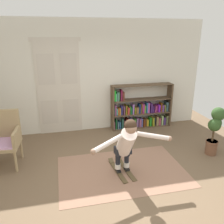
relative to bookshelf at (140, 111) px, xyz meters
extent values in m
plane|color=brown|center=(-1.25, -2.39, -0.48)|extent=(7.20, 7.20, 0.00)
cube|color=silver|center=(-1.25, 0.21, 0.97)|extent=(6.00, 0.10, 2.90)
cube|color=beige|center=(-2.44, 0.15, 0.69)|extent=(0.55, 0.04, 2.35)
cube|color=beige|center=(-2.44, 0.13, 1.21)|extent=(0.41, 0.01, 0.76)
cube|color=beige|center=(-2.44, 0.13, 0.10)|extent=(0.41, 0.01, 0.64)
cube|color=beige|center=(-1.89, 0.15, 0.69)|extent=(0.55, 0.04, 2.35)
cube|color=beige|center=(-1.89, 0.13, 1.21)|extent=(0.41, 0.01, 0.76)
cube|color=beige|center=(-1.89, 0.13, 0.10)|extent=(0.41, 0.01, 0.64)
cube|color=beige|center=(-2.16, 0.15, 1.92)|extent=(1.22, 0.04, 0.10)
cube|color=#946B54|center=(-1.08, -2.06, -0.48)|extent=(2.42, 1.62, 0.01)
cube|color=brown|center=(-0.79, 0.00, 0.13)|extent=(0.04, 0.30, 1.23)
cube|color=brown|center=(0.88, 0.00, 0.13)|extent=(0.04, 0.30, 1.23)
cube|color=brown|center=(0.04, 0.00, -0.47)|extent=(1.67, 0.30, 0.02)
cube|color=brown|center=(0.04, 0.00, -0.07)|extent=(1.67, 0.30, 0.02)
cube|color=brown|center=(0.04, 0.00, 0.33)|extent=(1.67, 0.30, 0.02)
cube|color=brown|center=(0.04, 0.00, 0.73)|extent=(1.67, 0.30, 0.02)
cube|color=#9F5A7A|center=(-0.75, 0.00, -0.36)|extent=(0.03, 0.18, 0.20)
cube|color=#145124|center=(-0.70, -0.01, -0.33)|extent=(0.03, 0.18, 0.27)
cube|color=slate|center=(-0.64, -0.01, -0.37)|extent=(0.03, 0.19, 0.20)
cube|color=#295280|center=(-0.58, -0.01, -0.36)|extent=(0.05, 0.18, 0.20)
cube|color=#265444|center=(-0.52, -0.02, -0.32)|extent=(0.05, 0.18, 0.29)
cube|color=#572F31|center=(-0.45, 0.00, -0.35)|extent=(0.05, 0.17, 0.22)
cube|color=maroon|center=(-0.38, 0.00, -0.33)|extent=(0.06, 0.19, 0.27)
cube|color=#B04B8F|center=(-0.31, 0.02, -0.37)|extent=(0.03, 0.22, 0.18)
cube|color=#6358B0|center=(-0.26, -0.01, -0.33)|extent=(0.06, 0.23, 0.26)
cube|color=#B722D0|center=(-0.20, 0.00, -0.37)|extent=(0.04, 0.19, 0.20)
cube|color=#3B7E2D|center=(-0.15, 0.00, -0.34)|extent=(0.05, 0.16, 0.24)
cube|color=#8B5F9A|center=(-0.07, 0.01, -0.34)|extent=(0.05, 0.15, 0.25)
cube|color=#944F78|center=(0.00, -0.02, -0.35)|extent=(0.06, 0.14, 0.22)
cube|color=#5765BA|center=(0.06, 0.02, -0.35)|extent=(0.03, 0.20, 0.23)
cube|color=#67300F|center=(0.11, -0.02, -0.36)|extent=(0.05, 0.21, 0.21)
cube|color=#4F2E21|center=(0.16, 0.01, -0.35)|extent=(0.05, 0.14, 0.22)
cube|color=gold|center=(0.23, 0.01, -0.37)|extent=(0.06, 0.15, 0.20)
cube|color=#207D21|center=(0.31, -0.01, -0.34)|extent=(0.05, 0.17, 0.25)
cube|color=olive|center=(0.39, 0.00, -0.34)|extent=(0.07, 0.24, 0.25)
cube|color=navy|center=(0.45, 0.02, -0.36)|extent=(0.03, 0.15, 0.22)
cube|color=#90764C|center=(0.52, -0.01, -0.33)|extent=(0.06, 0.20, 0.27)
cube|color=#964051|center=(0.59, -0.01, -0.36)|extent=(0.06, 0.18, 0.21)
cube|color=#9DC97E|center=(0.67, 0.00, -0.32)|extent=(0.05, 0.20, 0.28)
cube|color=#493077|center=(0.74, 0.00, -0.36)|extent=(0.06, 0.19, 0.21)
cube|color=olive|center=(0.82, -0.01, -0.33)|extent=(0.06, 0.16, 0.27)
cube|color=#2E7268|center=(-0.75, 0.01, 0.05)|extent=(0.03, 0.18, 0.23)
cube|color=#C268B1|center=(-0.72, 0.00, 0.08)|extent=(0.03, 0.20, 0.28)
cube|color=teal|center=(-0.68, 0.00, 0.03)|extent=(0.03, 0.19, 0.19)
cube|color=#A95020|center=(-0.64, 0.00, 0.03)|extent=(0.04, 0.14, 0.18)
cube|color=gold|center=(-0.59, -0.01, 0.03)|extent=(0.03, 0.16, 0.19)
cube|color=navy|center=(-0.54, 0.00, 0.06)|extent=(0.05, 0.16, 0.25)
cube|color=#663C51|center=(-0.48, 0.01, 0.06)|extent=(0.04, 0.21, 0.25)
cube|color=olive|center=(-0.42, 0.00, 0.07)|extent=(0.04, 0.20, 0.26)
cube|color=#C23731|center=(-0.35, -0.01, 0.03)|extent=(0.06, 0.18, 0.19)
cube|color=#376823|center=(-0.31, 0.02, 0.05)|extent=(0.04, 0.19, 0.23)
cube|color=#186A37|center=(-0.27, 0.00, 0.04)|extent=(0.03, 0.19, 0.20)
cube|color=#AB73D5|center=(-0.22, 0.01, 0.08)|extent=(0.04, 0.22, 0.28)
cube|color=olive|center=(-0.15, 0.01, 0.03)|extent=(0.05, 0.18, 0.19)
cube|color=#895C42|center=(-0.09, 0.00, 0.03)|extent=(0.06, 0.16, 0.19)
cube|color=navy|center=(-0.02, 0.00, 0.07)|extent=(0.04, 0.16, 0.26)
cube|color=brown|center=(0.02, -0.01, 0.08)|extent=(0.05, 0.18, 0.29)
cube|color=#A4297D|center=(0.08, 0.02, 0.07)|extent=(0.05, 0.23, 0.27)
cube|color=#6DB631|center=(0.13, -0.01, 0.05)|extent=(0.03, 0.16, 0.22)
cube|color=teal|center=(0.19, 0.00, 0.09)|extent=(0.03, 0.18, 0.30)
cube|color=#BB4DB0|center=(0.23, 0.00, 0.08)|extent=(0.05, 0.20, 0.29)
cube|color=#3B1E59|center=(0.31, -0.01, 0.08)|extent=(0.05, 0.22, 0.28)
cube|color=#422065|center=(0.37, 0.00, 0.03)|extent=(0.04, 0.22, 0.19)
cube|color=#8B2F5F|center=(0.44, -0.01, 0.03)|extent=(0.06, 0.20, 0.19)
cube|color=#791A55|center=(0.49, 0.01, 0.04)|extent=(0.03, 0.19, 0.20)
cube|color=purple|center=(0.55, -0.01, 0.04)|extent=(0.05, 0.17, 0.21)
cube|color=brown|center=(0.62, 0.01, 0.07)|extent=(0.03, 0.18, 0.26)
cube|color=#673E85|center=(0.67, -0.02, 0.03)|extent=(0.05, 0.15, 0.19)
cube|color=olive|center=(0.73, 0.02, 0.03)|extent=(0.03, 0.22, 0.19)
cube|color=#36555F|center=(0.79, 0.01, 0.08)|extent=(0.06, 0.20, 0.28)
cube|color=green|center=(-0.74, 0.01, 0.48)|extent=(0.05, 0.23, 0.29)
cube|color=#68D39B|center=(-0.70, 0.01, 0.44)|extent=(0.03, 0.19, 0.20)
cube|color=#487A6C|center=(-0.66, 0.00, 0.46)|extent=(0.04, 0.21, 0.23)
cube|color=#376F42|center=(-0.61, 0.01, 0.45)|extent=(0.03, 0.16, 0.23)
cube|color=#8C2049|center=(-0.56, -0.01, 0.49)|extent=(0.03, 0.19, 0.29)
cube|color=#55251D|center=(-0.51, 0.01, 0.46)|extent=(0.06, 0.23, 0.23)
cylinder|color=tan|center=(-3.06, -1.61, -0.27)|extent=(0.05, 0.05, 0.42)
cylinder|color=tan|center=(-3.03, -1.09, -0.27)|extent=(0.05, 0.05, 0.42)
cube|color=tan|center=(-3.30, -1.33, -0.03)|extent=(0.64, 0.64, 0.06)
cube|color=#CE9DD1|center=(-3.30, -1.33, 0.02)|extent=(0.57, 0.57, 0.04)
cube|color=tan|center=(-3.29, -1.06, 0.32)|extent=(0.60, 0.10, 0.60)
cube|color=tan|center=(-3.03, -1.35, 0.14)|extent=(0.10, 0.56, 0.28)
cylinder|color=brown|center=(1.01, -1.85, -0.33)|extent=(0.24, 0.24, 0.31)
cylinder|color=brown|center=(1.01, -1.85, -0.19)|extent=(0.26, 0.26, 0.04)
cylinder|color=#4C3823|center=(1.01, -1.85, 0.01)|extent=(0.04, 0.04, 0.36)
sphere|color=#2D4D22|center=(1.01, -1.89, 0.27)|extent=(0.22, 0.22, 0.22)
sphere|color=#2D4D22|center=(0.98, -1.88, 0.21)|extent=(0.27, 0.27, 0.27)
sphere|color=#2D4D22|center=(1.05, -1.86, 0.45)|extent=(0.29, 0.29, 0.29)
cube|color=brown|center=(-1.17, -2.07, -0.47)|extent=(0.19, 0.80, 0.01)
cube|color=brown|center=(-1.22, -1.70, -0.44)|extent=(0.10, 0.12, 0.06)
cube|color=black|center=(-1.17, -2.09, -0.45)|extent=(0.09, 0.13, 0.04)
cube|color=brown|center=(-0.99, -2.05, -0.47)|extent=(0.19, 0.80, 0.01)
cube|color=brown|center=(-1.04, -1.68, -0.44)|extent=(0.10, 0.12, 0.06)
cube|color=black|center=(-0.99, -2.07, -0.45)|extent=(0.09, 0.13, 0.04)
cylinder|color=white|center=(-1.17, -2.07, -0.36)|extent=(0.12, 0.12, 0.10)
cylinder|color=black|center=(-1.17, -2.07, -0.16)|extent=(0.10, 0.10, 0.30)
cylinder|color=black|center=(-1.17, -2.09, -0.04)|extent=(0.12, 0.12, 0.22)
cylinder|color=white|center=(-0.99, -2.05, -0.36)|extent=(0.12, 0.12, 0.10)
cylinder|color=black|center=(-0.99, -2.05, -0.16)|extent=(0.10, 0.10, 0.30)
cylinder|color=black|center=(-0.99, -2.07, -0.04)|extent=(0.12, 0.12, 0.22)
cube|color=black|center=(-1.08, -2.08, -0.02)|extent=(0.32, 0.21, 0.14)
cylinder|color=silver|center=(-1.07, -2.21, 0.20)|extent=(0.34, 0.54, 0.59)
sphere|color=#9D765E|center=(-1.04, -2.40, 0.55)|extent=(0.22, 0.22, 0.20)
sphere|color=#382619|center=(-1.04, -2.39, 0.59)|extent=(0.23, 0.23, 0.21)
cylinder|color=silver|center=(-1.46, -2.49, 0.35)|extent=(0.56, 0.33, 0.18)
sphere|color=#9D765E|center=(-1.71, -2.61, 0.30)|extent=(0.10, 0.10, 0.09)
cylinder|color=silver|center=(-0.62, -2.38, 0.35)|extent=(0.59, 0.20, 0.18)
sphere|color=#9D765E|center=(-0.34, -2.44, 0.30)|extent=(0.10, 0.10, 0.09)
camera|label=1|loc=(-2.15, -5.78, 2.03)|focal=36.97mm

